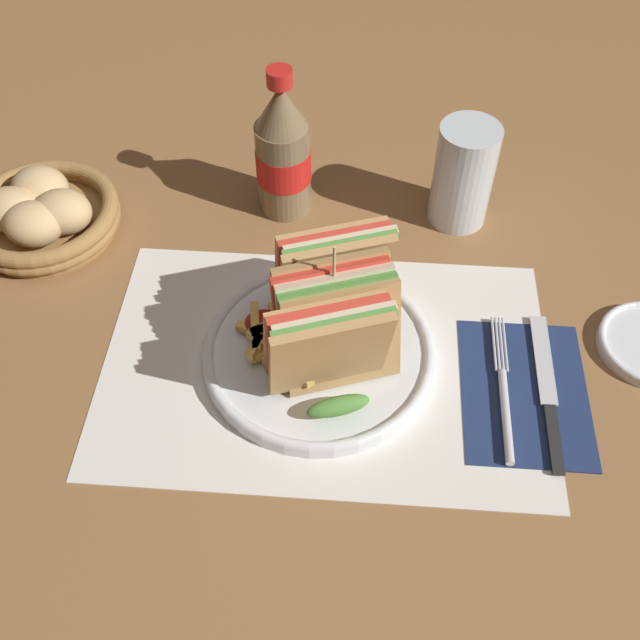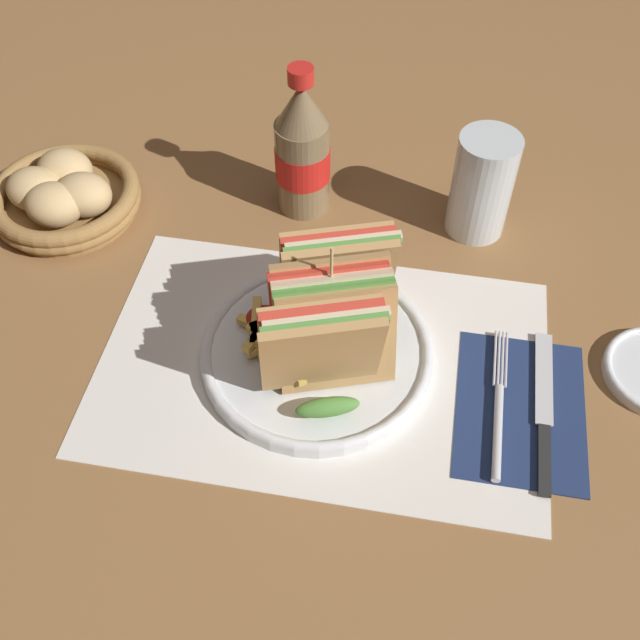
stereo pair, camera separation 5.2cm
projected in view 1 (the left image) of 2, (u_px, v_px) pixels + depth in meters
ground_plane at (331, 380)px, 0.79m from camera, size 4.00×4.00×0.00m
placemat at (326, 364)px, 0.81m from camera, size 0.48×0.32×0.00m
plate_main at (319, 352)px, 0.80m from camera, size 0.25×0.25×0.02m
club_sandwich at (333, 313)px, 0.75m from camera, size 0.14×0.21×0.16m
fries_pile at (276, 342)px, 0.79m from camera, size 0.10×0.11×0.02m
ketchup_blob at (265, 323)px, 0.81m from camera, size 0.04×0.04×0.02m
napkin at (524, 390)px, 0.78m from camera, size 0.13×0.18×0.00m
fork at (505, 400)px, 0.77m from camera, size 0.02×0.18×0.01m
knife at (548, 391)px, 0.78m from camera, size 0.02×0.20×0.00m
coke_bottle_near at (283, 153)px, 0.90m from camera, size 0.07×0.07×0.20m
glass_near at (463, 175)px, 0.90m from camera, size 0.07×0.07×0.13m
bread_basket at (41, 214)px, 0.92m from camera, size 0.19×0.19×0.07m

